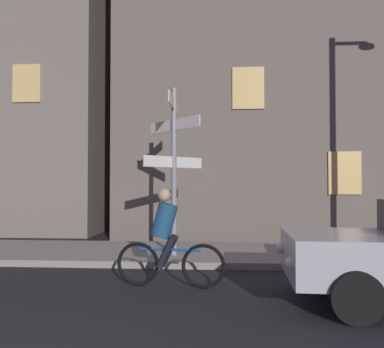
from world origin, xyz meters
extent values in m
cube|color=gray|center=(0.00, 6.84, 0.07)|extent=(40.00, 3.00, 0.14)
cylinder|color=gray|center=(0.93, 6.20, 1.97)|extent=(0.12, 0.12, 3.66)
cube|color=beige|center=(0.93, 6.20, 3.45)|extent=(0.03, 1.79, 0.24)
cube|color=white|center=(0.93, 6.20, 2.99)|extent=(1.23, 1.23, 0.24)
cube|color=white|center=(0.93, 6.20, 2.17)|extent=(1.16, 1.16, 0.24)
cylinder|color=black|center=(3.60, 2.25, 0.32)|extent=(0.65, 0.24, 0.64)
cylinder|color=black|center=(3.66, 4.04, 0.32)|extent=(0.65, 0.24, 0.64)
sphere|color=#F9EFCC|center=(2.87, 2.56, 0.67)|extent=(0.16, 0.16, 0.16)
sphere|color=#F9EFCC|center=(2.91, 3.78, 0.67)|extent=(0.16, 0.16, 0.16)
torus|color=black|center=(1.68, 3.85, 0.36)|extent=(0.72, 0.14, 0.72)
torus|color=black|center=(0.59, 3.97, 0.36)|extent=(0.72, 0.14, 0.72)
cylinder|color=#1959A5|center=(1.13, 3.91, 0.61)|extent=(1.00, 0.15, 0.04)
cylinder|color=navy|center=(1.03, 3.92, 1.08)|extent=(0.48, 0.37, 0.61)
sphere|color=tan|center=(1.03, 3.92, 1.50)|extent=(0.22, 0.22, 0.22)
cylinder|color=black|center=(1.09, 4.00, 0.58)|extent=(0.35, 0.16, 0.55)
cylinder|color=black|center=(1.07, 3.82, 0.58)|extent=(0.35, 0.16, 0.55)
cube|color=#F2C672|center=(-4.18, 9.80, 4.87)|extent=(0.90, 0.06, 1.20)
cube|color=#6B6056|center=(4.06, 13.56, 8.79)|extent=(10.69, 8.99, 17.58)
cube|color=#F2C672|center=(5.40, 9.04, 2.00)|extent=(0.90, 0.06, 1.20)
cube|color=#F2C672|center=(2.72, 9.04, 4.43)|extent=(0.90, 0.06, 1.20)
camera|label=1|loc=(1.99, -2.96, 1.68)|focal=39.31mm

